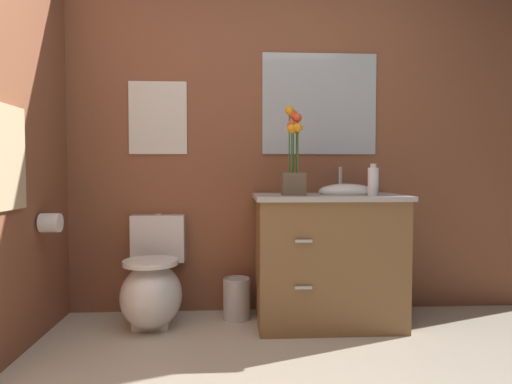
{
  "coord_description": "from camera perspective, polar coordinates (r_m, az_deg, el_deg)",
  "views": [
    {
      "loc": [
        -0.15,
        -1.41,
        0.97
      ],
      "look_at": [
        0.0,
        1.33,
        0.85
      ],
      "focal_mm": 31.09,
      "sensor_mm": 36.0,
      "label": 1
    }
  ],
  "objects": [
    {
      "name": "vanity_cabinet",
      "position": [
        2.91,
        9.23,
        -8.28
      ],
      "size": [
        0.94,
        0.56,
        1.01
      ],
      "color": "brown",
      "rests_on": "ground_plane"
    },
    {
      "name": "wall_poster",
      "position": [
        3.15,
        -12.51,
        9.3
      ],
      "size": [
        0.39,
        0.01,
        0.5
      ],
      "primitive_type": "cube",
      "color": "silver"
    },
    {
      "name": "toilet",
      "position": [
        2.95,
        -13.15,
        -11.81
      ],
      "size": [
        0.38,
        0.59,
        0.69
      ],
      "color": "white",
      "rests_on": "ground_plane"
    },
    {
      "name": "toilet_paper_roll",
      "position": [
        2.84,
        -24.92,
        -3.61
      ],
      "size": [
        0.11,
        0.11,
        0.11
      ],
      "primitive_type": "cylinder",
      "rotation": [
        0.0,
        1.57,
        0.0
      ],
      "color": "white"
    },
    {
      "name": "flower_vase",
      "position": [
        2.75,
        4.85,
        3.58
      ],
      "size": [
        0.14,
        0.14,
        0.55
      ],
      "color": "brown",
      "rests_on": "vanity_cabinet"
    },
    {
      "name": "wall_back",
      "position": [
        3.15,
        3.26,
        7.6
      ],
      "size": [
        3.96,
        0.05,
        2.5
      ],
      "primitive_type": "cube",
      "color": "brown",
      "rests_on": "ground_plane"
    },
    {
      "name": "wall_mirror",
      "position": [
        3.18,
        8.15,
        11.15
      ],
      "size": [
        0.8,
        0.01,
        0.7
      ],
      "primitive_type": "cube",
      "color": "#B2BCC6"
    },
    {
      "name": "trash_bin",
      "position": [
        3.02,
        -2.49,
        -13.5
      ],
      "size": [
        0.18,
        0.18,
        0.27
      ],
      "color": "#B7B7BC",
      "rests_on": "ground_plane"
    },
    {
      "name": "hanging_towel",
      "position": [
        2.53,
        -29.16,
        3.88
      ],
      "size": [
        0.03,
        0.28,
        0.52
      ],
      "primitive_type": "cube",
      "color": "tan"
    },
    {
      "name": "soap_bottle",
      "position": [
        2.79,
        14.84,
        1.38
      ],
      "size": [
        0.07,
        0.07,
        0.19
      ],
      "color": "white",
      "rests_on": "vanity_cabinet"
    }
  ]
}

